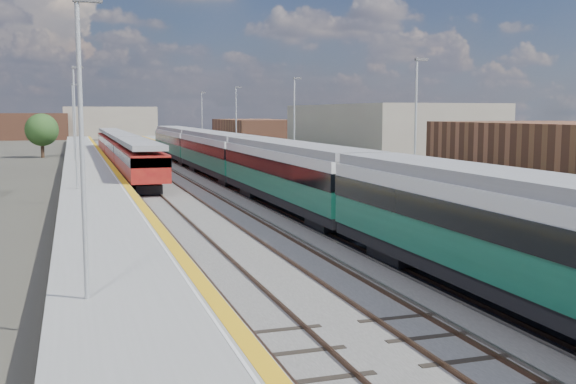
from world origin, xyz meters
name	(u,v)px	position (x,y,z in m)	size (l,w,h in m)	color
ground	(196,177)	(0.00, 50.00, 0.00)	(320.00, 320.00, 0.00)	#47443A
ballast_bed	(167,175)	(-2.25, 52.50, 0.03)	(10.50, 155.00, 0.06)	#565451
tracks	(171,172)	(-1.65, 54.18, 0.11)	(8.96, 160.00, 0.17)	#4C3323
platform_right	(246,167)	(5.28, 52.49, 0.54)	(4.70, 155.00, 8.52)	slate
platform_left	(89,172)	(-9.05, 52.49, 0.52)	(4.30, 155.00, 8.52)	slate
buildings	(30,88)	(-18.12, 138.60, 10.70)	(72.00, 185.50, 40.00)	brown
green_train	(246,160)	(1.50, 37.62, 2.34)	(3.02, 83.98, 3.32)	black
red_train	(122,148)	(-5.50, 62.84, 2.01)	(2.70, 54.78, 3.41)	black
tree_c	(42,130)	(-14.00, 81.80, 3.53)	(4.14, 4.14, 5.61)	#382619
tree_d	(386,132)	(23.48, 59.84, 3.54)	(4.16, 4.16, 5.63)	#382619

